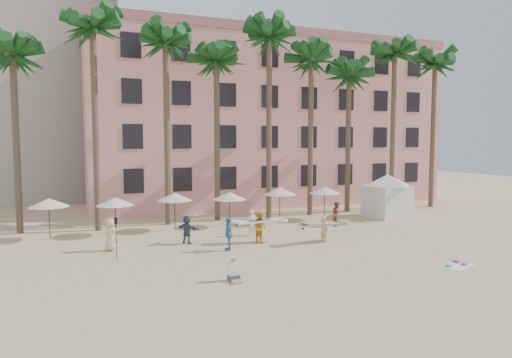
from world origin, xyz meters
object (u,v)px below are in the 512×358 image
object	(u,v)px
cabana	(387,192)
carrier_yellow	(324,227)
pink_hotel	(261,124)
carrier_white	(260,226)

from	to	relation	value
cabana	carrier_yellow	world-z (taller)	cabana
pink_hotel	carrier_yellow	world-z (taller)	pink_hotel
cabana	carrier_white	world-z (taller)	cabana
pink_hotel	carrier_yellow	bearing A→B (deg)	-101.61
cabana	carrier_white	xyz separation A→B (m)	(-13.29, -4.88, -1.07)
cabana	carrier_white	distance (m)	14.19
cabana	carrier_white	size ratio (longest dim) A/B	1.64
pink_hotel	carrier_yellow	size ratio (longest dim) A/B	10.76
cabana	pink_hotel	bearing A→B (deg)	110.50
cabana	carrier_white	bearing A→B (deg)	-159.84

